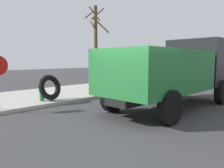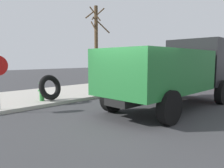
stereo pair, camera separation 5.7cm
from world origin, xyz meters
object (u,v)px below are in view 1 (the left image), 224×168
loose_tire (50,87)px  dump_truck_green (174,70)px  fire_hydrant (42,90)px  bare_tree (96,44)px

loose_tire → dump_truck_green: dump_truck_green is taller
fire_hydrant → dump_truck_green: size_ratio=0.13×
loose_tire → bare_tree: 5.79m
dump_truck_green → bare_tree: size_ratio=1.29×
loose_tire → fire_hydrant: bearing=151.1°
fire_hydrant → dump_truck_green: dump_truck_green is taller
fire_hydrant → bare_tree: 6.05m
bare_tree → fire_hydrant: bearing=-159.3°
loose_tire → bare_tree: bare_tree is taller
fire_hydrant → dump_truck_green: (3.61, -4.70, 0.98)m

